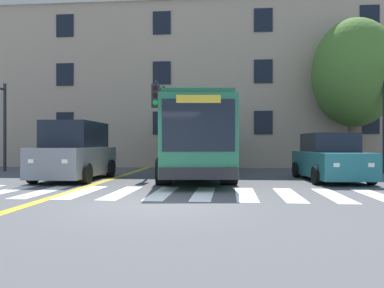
# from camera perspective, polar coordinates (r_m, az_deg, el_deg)

# --- Properties ---
(ground_plane) EXTENTS (120.00, 120.00, 0.00)m
(ground_plane) POSITION_cam_1_polar(r_m,az_deg,el_deg) (9.03, -6.17, -9.27)
(ground_plane) COLOR #4C4C4F
(crosswalk) EXTENTS (14.03, 3.26, 0.01)m
(crosswalk) POSITION_cam_1_polar(r_m,az_deg,el_deg) (11.28, -7.63, -7.38)
(crosswalk) COLOR white
(crosswalk) RESTS_ON ground
(lane_line_yellow_inner) EXTENTS (0.12, 36.00, 0.01)m
(lane_line_yellow_inner) POSITION_cam_1_polar(r_m,az_deg,el_deg) (25.40, -5.83, -3.25)
(lane_line_yellow_inner) COLOR gold
(lane_line_yellow_inner) RESTS_ON ground
(lane_line_yellow_outer) EXTENTS (0.12, 36.00, 0.01)m
(lane_line_yellow_outer) POSITION_cam_1_polar(r_m,az_deg,el_deg) (25.37, -5.47, -3.25)
(lane_line_yellow_outer) COLOR gold
(lane_line_yellow_outer) RESTS_ON ground
(city_bus) EXTENTS (3.62, 11.52, 3.16)m
(city_bus) POSITION_cam_1_polar(r_m,az_deg,el_deg) (16.73, 0.34, 0.98)
(city_bus) COLOR #28704C
(city_bus) RESTS_ON ground
(car_grey_near_lane) EXTENTS (2.27, 4.84, 2.34)m
(car_grey_near_lane) POSITION_cam_1_polar(r_m,az_deg,el_deg) (15.77, -17.32, -1.27)
(car_grey_near_lane) COLOR slate
(car_grey_near_lane) RESTS_ON ground
(car_teal_far_lane) EXTENTS (2.36, 4.74, 1.88)m
(car_teal_far_lane) POSITION_cam_1_polar(r_m,az_deg,el_deg) (15.76, 20.26, -2.17)
(car_teal_far_lane) COLOR #236B70
(car_teal_far_lane) RESTS_ON ground
(traffic_light_overhead) EXTENTS (0.58, 4.26, 4.52)m
(traffic_light_overhead) POSITION_cam_1_polar(r_m,az_deg,el_deg) (18.14, -4.87, 5.14)
(traffic_light_overhead) COLOR #28282D
(traffic_light_overhead) RESTS_ON ground
(street_tree_curbside_large) EXTENTS (6.45, 6.43, 8.29)m
(street_tree_curbside_large) POSITION_cam_1_polar(r_m,az_deg,el_deg) (22.60, 23.54, 9.80)
(street_tree_curbside_large) COLOR brown
(street_tree_curbside_large) RESTS_ON ground
(building_facade) EXTENTS (30.60, 9.90, 10.92)m
(building_facade) POSITION_cam_1_polar(r_m,az_deg,el_deg) (28.00, -2.94, 8.26)
(building_facade) COLOR tan
(building_facade) RESTS_ON ground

